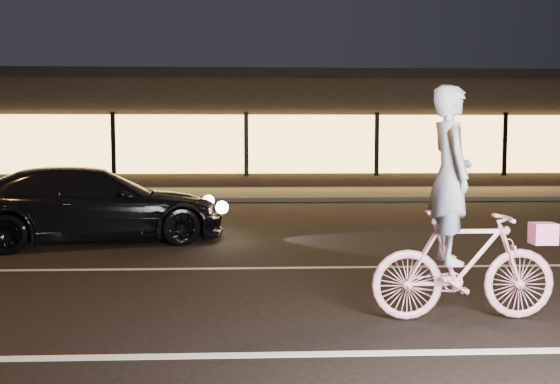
{
  "coord_description": "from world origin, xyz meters",
  "views": [
    {
      "loc": [
        0.22,
        -6.58,
        1.82
      ],
      "look_at": [
        0.53,
        0.6,
        1.19
      ],
      "focal_mm": 40.0,
      "sensor_mm": 36.0,
      "label": 1
    }
  ],
  "objects": [
    {
      "name": "ground",
      "position": [
        0.0,
        0.0,
        0.0
      ],
      "size": [
        90.0,
        90.0,
        0.0
      ],
      "primitive_type": "plane",
      "color": "black",
      "rests_on": "ground"
    },
    {
      "name": "lane_stripe_near",
      "position": [
        0.0,
        -1.5,
        0.0
      ],
      "size": [
        60.0,
        0.12,
        0.01
      ],
      "primitive_type": "cube",
      "color": "silver",
      "rests_on": "ground"
    },
    {
      "name": "lane_stripe_far",
      "position": [
        0.0,
        2.0,
        0.0
      ],
      "size": [
        60.0,
        0.1,
        0.01
      ],
      "primitive_type": "cube",
      "color": "gray",
      "rests_on": "ground"
    },
    {
      "name": "sidewalk",
      "position": [
        0.0,
        13.0,
        0.06
      ],
      "size": [
        30.0,
        4.0,
        0.12
      ],
      "primitive_type": "cube",
      "color": "#383533",
      "rests_on": "ground"
    },
    {
      "name": "storefront",
      "position": [
        0.0,
        18.97,
        2.15
      ],
      "size": [
        25.4,
        8.42,
        4.2
      ],
      "color": "black",
      "rests_on": "ground"
    },
    {
      "name": "cyclist",
      "position": [
        2.27,
        -0.56,
        0.83
      ],
      "size": [
        1.85,
        0.64,
        2.33
      ],
      "rotation": [
        0.0,
        0.0,
        1.57
      ],
      "color": "#DB3A63",
      "rests_on": "ground"
    },
    {
      "name": "sedan",
      "position": [
        -2.57,
        4.3,
        0.66
      ],
      "size": [
        4.88,
        2.98,
        1.32
      ],
      "rotation": [
        0.0,
        0.0,
        1.84
      ],
      "color": "black",
      "rests_on": "ground"
    }
  ]
}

